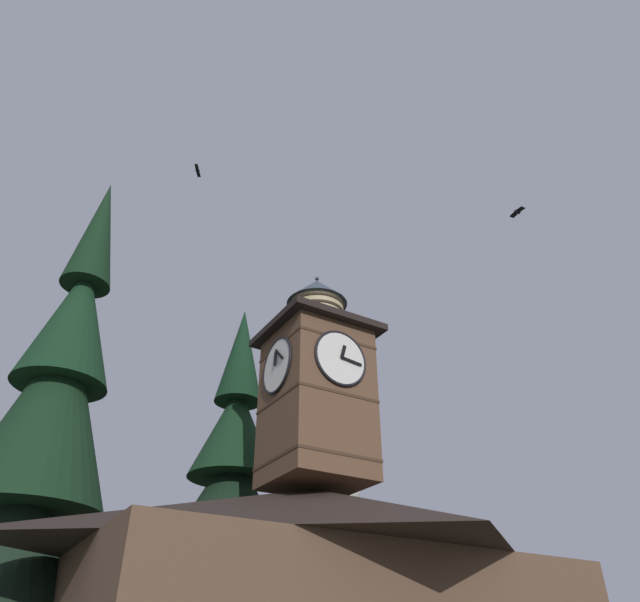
{
  "coord_description": "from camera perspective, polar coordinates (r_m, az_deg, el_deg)",
  "views": [
    {
      "loc": [
        11.76,
        15.33,
        1.74
      ],
      "look_at": [
        2.17,
        -0.66,
        13.5
      ],
      "focal_mm": 32.72,
      "sensor_mm": 36.0,
      "label": 1
    }
  ],
  "objects": [
    {
      "name": "building_main",
      "position": [
        19.52,
        -0.75,
        -27.28
      ],
      "size": [
        14.52,
        10.59,
        6.71
      ],
      "color": "brown",
      "rests_on": "ground_plane"
    },
    {
      "name": "clock_tower",
      "position": [
        20.94,
        -0.35,
        -8.03
      ],
      "size": [
        3.8,
        3.8,
        8.22
      ],
      "color": "brown",
      "rests_on": "building_main"
    },
    {
      "name": "pine_tree_behind",
      "position": [
        23.88,
        -9.04,
        -21.14
      ],
      "size": [
        6.55,
        6.55,
        15.83
      ],
      "color": "#473323",
      "rests_on": "ground_plane"
    },
    {
      "name": "pine_tree_aside",
      "position": [
        21.23,
        -25.56,
        -13.08
      ],
      "size": [
        5.88,
        5.88,
        19.19
      ],
      "color": "#473323",
      "rests_on": "ground_plane"
    },
    {
      "name": "moon",
      "position": [
        52.05,
        2.7,
        -18.08
      ],
      "size": [
        2.15,
        2.15,
        2.15
      ],
      "color": "silver"
    },
    {
      "name": "flying_bird_high",
      "position": [
        24.75,
        -11.88,
        12.36
      ],
      "size": [
        0.48,
        0.69,
        0.1
      ],
      "color": "black"
    },
    {
      "name": "flying_bird_low",
      "position": [
        24.41,
        18.74,
        8.25
      ],
      "size": [
        0.31,
        0.68,
        0.17
      ],
      "color": "black"
    }
  ]
}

